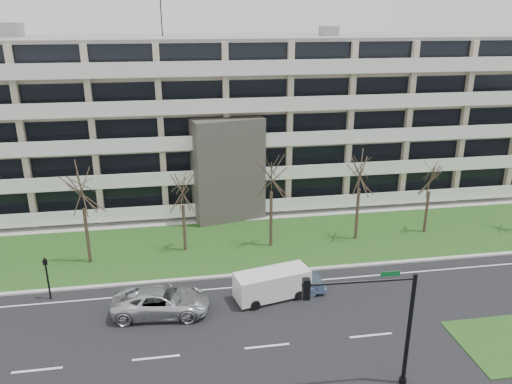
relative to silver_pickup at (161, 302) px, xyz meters
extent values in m
plane|color=black|center=(5.74, -4.20, -0.81)|extent=(160.00, 160.00, 0.00)
cube|color=#234316|center=(5.74, 8.80, -0.78)|extent=(90.00, 10.00, 0.06)
cube|color=#B2B2AD|center=(5.74, 3.80, -0.75)|extent=(90.00, 0.35, 0.12)
cube|color=#B2B2AD|center=(5.74, 14.30, -0.77)|extent=(90.00, 2.00, 0.08)
cube|color=white|center=(5.74, 2.30, -0.81)|extent=(90.00, 0.12, 0.01)
cube|color=#C0B195|center=(5.74, 21.30, 6.69)|extent=(60.00, 12.00, 15.00)
cube|color=gray|center=(5.74, 21.30, 14.34)|extent=(60.50, 12.50, 0.30)
cube|color=#4C4742|center=(5.74, 14.30, 3.69)|extent=(6.39, 3.69, 9.00)
cube|color=black|center=(5.74, 14.10, 1.19)|extent=(4.92, 1.19, 3.50)
cube|color=gray|center=(-12.26, 21.30, 15.09)|extent=(2.00, 2.00, 1.20)
cylinder|color=black|center=(0.74, 21.30, 16.19)|extent=(0.10, 0.10, 3.50)
cube|color=black|center=(5.74, 15.28, 1.29)|extent=(58.00, 0.10, 1.80)
cube|color=white|center=(5.74, 14.60, -0.21)|extent=(58.00, 1.40, 0.22)
cube|color=white|center=(5.74, 13.95, 0.39)|extent=(58.00, 0.08, 1.00)
cube|color=black|center=(5.74, 15.28, 4.29)|extent=(58.00, 0.10, 1.80)
cube|color=white|center=(5.74, 14.60, 2.79)|extent=(58.00, 1.40, 0.22)
cube|color=white|center=(5.74, 13.95, 3.39)|extent=(58.00, 0.08, 1.00)
cube|color=black|center=(5.74, 15.28, 7.29)|extent=(58.00, 0.10, 1.80)
cube|color=white|center=(5.74, 14.60, 5.79)|extent=(58.00, 1.40, 0.22)
cube|color=white|center=(5.74, 13.95, 6.39)|extent=(58.00, 0.08, 1.00)
cube|color=black|center=(5.74, 15.28, 10.29)|extent=(58.00, 0.10, 1.80)
cube|color=white|center=(5.74, 14.60, 8.79)|extent=(58.00, 1.40, 0.22)
cube|color=white|center=(5.74, 13.95, 9.39)|extent=(58.00, 0.08, 1.00)
cube|color=black|center=(5.74, 15.28, 13.29)|extent=(58.00, 0.10, 1.80)
cube|color=white|center=(5.74, 14.60, 11.79)|extent=(58.00, 1.40, 0.22)
cube|color=white|center=(5.74, 13.95, 12.39)|extent=(58.00, 0.08, 1.00)
imported|color=silver|center=(0.00, 0.00, 0.00)|extent=(6.09, 3.26, 1.63)
imported|color=#667FB1|center=(8.13, 0.95, -0.05)|extent=(4.69, 1.80, 1.53)
cube|color=white|center=(6.97, 0.65, 0.20)|extent=(5.03, 2.76, 1.68)
cube|color=black|center=(6.97, 0.65, 0.69)|extent=(4.66, 2.55, 0.62)
cube|color=white|center=(9.16, 1.14, 0.07)|extent=(0.66, 1.70, 1.06)
cylinder|color=black|center=(5.69, -0.53, -0.50)|extent=(0.65, 0.35, 0.62)
cylinder|color=black|center=(5.31, 1.19, -0.50)|extent=(0.65, 0.35, 0.62)
cylinder|color=black|center=(8.62, 0.12, -0.50)|extent=(0.65, 0.35, 0.62)
cylinder|color=black|center=(8.24, 1.84, -0.50)|extent=(0.65, 0.35, 0.62)
cylinder|color=black|center=(11.83, -8.13, -0.66)|extent=(0.36, 0.36, 0.30)
cylinder|color=black|center=(11.83, -8.13, 2.22)|extent=(0.20, 0.20, 6.07)
cylinder|color=black|center=(9.21, -8.01, 5.05)|extent=(5.26, 0.38, 0.14)
cube|color=black|center=(6.78, -7.90, 4.85)|extent=(0.34, 0.34, 1.01)
sphere|color=red|center=(6.78, -7.90, 5.18)|extent=(0.20, 0.20, 0.20)
sphere|color=orange|center=(6.78, -7.90, 4.85)|extent=(0.20, 0.20, 0.20)
sphere|color=green|center=(6.78, -7.90, 4.53)|extent=(0.20, 0.20, 0.20)
cube|color=#0C5926|center=(10.62, -8.07, 5.36)|extent=(0.91, 0.08, 0.25)
cylinder|color=black|center=(-7.05, 2.81, 0.65)|extent=(0.12, 0.12, 2.92)
cube|color=black|center=(-7.05, 2.81, 1.81)|extent=(0.31, 0.27, 0.31)
sphere|color=red|center=(-7.05, 2.81, 1.81)|extent=(0.14, 0.14, 0.14)
cylinder|color=#382B21|center=(-5.26, 7.53, 1.32)|extent=(0.24, 0.24, 4.27)
cylinder|color=#382B21|center=(1.68, 8.40, 1.05)|extent=(0.24, 0.24, 3.72)
cylinder|color=#382B21|center=(8.33, 8.10, 1.45)|extent=(0.24, 0.24, 4.52)
cylinder|color=#382B21|center=(15.34, 8.22, 1.35)|extent=(0.24, 0.24, 4.32)
cylinder|color=#382B21|center=(21.48, 8.58, 0.98)|extent=(0.24, 0.24, 3.58)
camera|label=1|loc=(1.41, -26.71, 16.42)|focal=35.00mm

